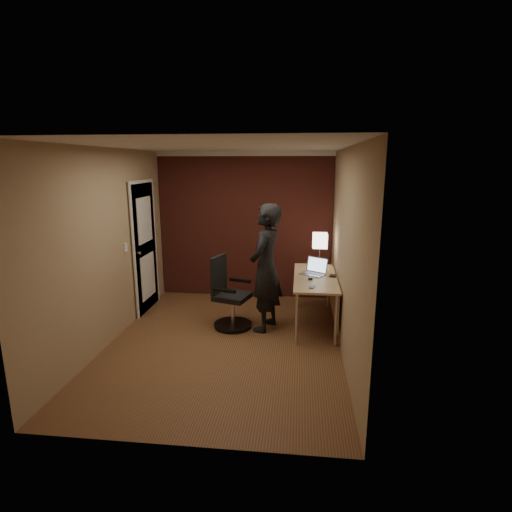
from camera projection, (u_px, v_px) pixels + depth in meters
The scene contains 9 objects.
room at pixel (225, 222), 6.48m from camera, with size 4.00×4.00×4.00m.
desk at pixel (320, 285), 5.70m from camera, with size 0.60×1.50×0.73m.
desk_lamp at pixel (320, 241), 6.09m from camera, with size 0.22×0.22×0.54m.
laptop at pixel (315, 269), 5.81m from camera, with size 0.42×0.40×0.23m.
mouse at pixel (310, 278), 5.55m from camera, with size 0.06×0.10×0.03m, color black.
phone at pixel (312, 287), 5.18m from camera, with size 0.06×0.12×0.01m, color black.
wallet at pixel (333, 276), 5.68m from camera, with size 0.09×0.11×0.02m, color black.
office_chair at pixel (229, 297), 5.68m from camera, with size 0.57×0.63×1.01m.
person at pixel (266, 268), 5.51m from camera, with size 0.65×0.43×1.78m, color black.
Camera 1 is at (0.94, -4.80, 2.30)m, focal length 28.00 mm.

